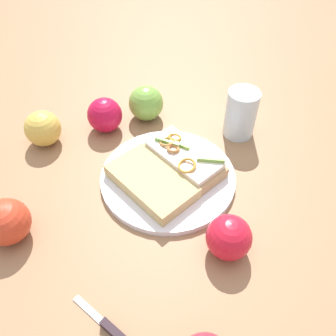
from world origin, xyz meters
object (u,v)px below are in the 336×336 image
apple_2 (146,103)px  drinking_glass (241,114)px  apple_0 (229,237)px  apple_5 (6,222)px  bread_slice_side (151,182)px  plate (168,177)px  apple_3 (105,115)px  knife (110,328)px  sandwich (184,158)px  apple_4 (43,128)px

apple_2 → drinking_glass: (-0.21, 0.04, 0.01)m
apple_0 → apple_5: bearing=-0.2°
apple_5 → bread_slice_side: bearing=-152.7°
bread_slice_side → plate: bearing=89.3°
apple_3 → knife: apple_3 is taller
apple_5 → drinking_glass: 0.50m
apple_3 → sandwich: bearing=147.7°
bread_slice_side → apple_3: (0.12, -0.18, 0.01)m
apple_0 → apple_2: size_ratio=0.93×
plate → drinking_glass: size_ratio=2.46×
apple_0 → apple_5: 0.37m
plate → apple_5: size_ratio=3.35×
apple_5 → knife: size_ratio=0.79×
apple_4 → drinking_glass: drinking_glass is taller
sandwich → drinking_glass: 0.17m
bread_slice_side → knife: (0.03, 0.26, -0.02)m
apple_2 → apple_4: (0.21, 0.10, -0.00)m
drinking_glass → knife: 0.49m
apple_5 → drinking_glass: drinking_glass is taller
apple_4 → apple_5: apple_5 is taller
apple_4 → bread_slice_side: bearing=153.6°
sandwich → apple_5: apple_5 is taller
apple_5 → apple_4: bearing=-86.1°
plate → knife: 0.30m
apple_0 → apple_3: 0.39m
bread_slice_side → apple_0: apple_0 is taller
apple_0 → apple_4: apple_4 is taller
drinking_glass → apple_3: bearing=1.4°
sandwich → apple_2: 0.19m
apple_3 → bread_slice_side: bearing=124.8°
bread_slice_side → apple_0: 0.18m
sandwich → bread_slice_side: 0.09m
apple_0 → apple_2: (0.17, -0.34, 0.00)m
apple_2 → plate: bearing=108.5°
bread_slice_side → apple_4: (0.25, -0.12, 0.01)m
apple_3 → apple_4: 0.13m
plate → apple_0: size_ratio=3.55×
plate → apple_3: 0.21m
sandwich → apple_2: apple_2 is taller
plate → sandwich: sandwich is taller
apple_5 → plate: bearing=-150.0°
apple_2 → apple_5: same height
knife → sandwich: bearing=-71.0°
apple_2 → drinking_glass: 0.22m
bread_slice_side → apple_5: (0.23, 0.12, 0.01)m
apple_2 → knife: 0.49m
sandwich → apple_3: size_ratio=2.27×
apple_5 → drinking_glass: size_ratio=0.73×
apple_4 → apple_0: bearing=147.9°
apple_3 → apple_5: bearing=70.1°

